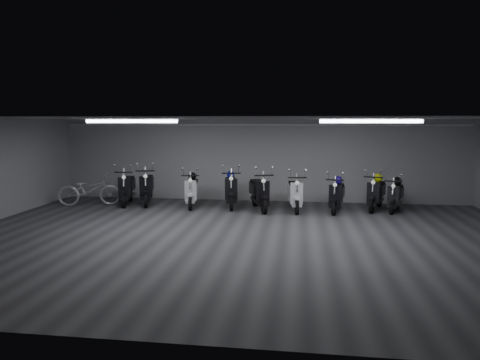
# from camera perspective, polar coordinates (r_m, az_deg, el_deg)

# --- Properties ---
(floor) EXTENTS (14.00, 10.00, 0.01)m
(floor) POSITION_cam_1_polar(r_m,az_deg,el_deg) (10.43, 0.18, -7.62)
(floor) COLOR #38383B
(floor) RESTS_ON ground
(ceiling) EXTENTS (14.00, 10.00, 0.01)m
(ceiling) POSITION_cam_1_polar(r_m,az_deg,el_deg) (10.06, 0.19, 8.01)
(ceiling) COLOR gray
(ceiling) RESTS_ON ground
(back_wall) EXTENTS (14.00, 0.01, 2.80)m
(back_wall) POSITION_cam_1_polar(r_m,az_deg,el_deg) (15.10, 2.63, 2.55)
(back_wall) COLOR #9A9A9C
(back_wall) RESTS_ON ground
(front_wall) EXTENTS (14.00, 0.01, 2.80)m
(front_wall) POSITION_cam_1_polar(r_m,az_deg,el_deg) (5.31, -6.82, -7.06)
(front_wall) COLOR #9A9A9C
(front_wall) RESTS_ON ground
(fluor_strip_left) EXTENTS (2.40, 0.18, 0.08)m
(fluor_strip_left) POSITION_cam_1_polar(r_m,az_deg,el_deg) (11.79, -13.91, 7.42)
(fluor_strip_left) COLOR white
(fluor_strip_left) RESTS_ON ceiling
(fluor_strip_right) EXTENTS (2.40, 0.18, 0.08)m
(fluor_strip_right) POSITION_cam_1_polar(r_m,az_deg,el_deg) (11.11, 16.55, 7.33)
(fluor_strip_right) COLOR white
(fluor_strip_right) RESTS_ON ceiling
(conduit) EXTENTS (13.60, 0.05, 0.05)m
(conduit) POSITION_cam_1_polar(r_m,az_deg,el_deg) (14.95, 2.63, 7.18)
(conduit) COLOR white
(conduit) RESTS_ON back_wall
(scooter_0) EXTENTS (1.04, 2.00, 1.42)m
(scooter_0) POSITION_cam_1_polar(r_m,az_deg,el_deg) (14.94, -14.48, -0.40)
(scooter_0) COLOR black
(scooter_0) RESTS_ON floor
(scooter_1) EXTENTS (1.17, 2.08, 1.47)m
(scooter_1) POSITION_cam_1_polar(r_m,az_deg,el_deg) (14.81, -12.01, -0.30)
(scooter_1) COLOR black
(scooter_1) RESTS_ON floor
(scooter_2) EXTENTS (0.88, 1.88, 1.35)m
(scooter_2) POSITION_cam_1_polar(r_m,az_deg,el_deg) (14.15, -6.27, -0.80)
(scooter_2) COLOR silver
(scooter_2) RESTS_ON floor
(scooter_3) EXTENTS (0.97, 2.02, 1.44)m
(scooter_3) POSITION_cam_1_polar(r_m,az_deg,el_deg) (14.06, -1.21, -0.60)
(scooter_3) COLOR black
(scooter_3) RESTS_ON floor
(scooter_5) EXTENTS (1.20, 2.04, 1.44)m
(scooter_5) POSITION_cam_1_polar(r_m,az_deg,el_deg) (13.54, 2.52, -0.94)
(scooter_5) COLOR black
(scooter_5) RESTS_ON floor
(scooter_6) EXTENTS (0.81, 1.89, 1.37)m
(scooter_6) POSITION_cam_1_polar(r_m,az_deg,el_deg) (13.58, 7.16, -1.12)
(scooter_6) COLOR silver
(scooter_6) RESTS_ON floor
(scooter_7) EXTENTS (0.93, 1.83, 1.30)m
(scooter_7) POSITION_cam_1_polar(r_m,az_deg,el_deg) (13.63, 12.47, -1.35)
(scooter_7) COLOR black
(scooter_7) RESTS_ON floor
(scooter_8) EXTENTS (1.20, 1.93, 1.36)m
(scooter_8) POSITION_cam_1_polar(r_m,az_deg,el_deg) (14.19, 17.28, -1.05)
(scooter_8) COLOR black
(scooter_8) RESTS_ON floor
(scooter_9) EXTENTS (1.10, 1.75, 1.23)m
(scooter_9) POSITION_cam_1_polar(r_m,az_deg,el_deg) (14.16, 19.55, -1.42)
(scooter_9) COLOR black
(scooter_9) RESTS_ON floor
(bicycle) EXTENTS (2.08, 1.22, 1.27)m
(bicycle) POSITION_cam_1_polar(r_m,az_deg,el_deg) (15.13, -18.99, -0.77)
(bicycle) COLOR silver
(bicycle) RESTS_ON floor
(helmet_0) EXTENTS (0.26, 0.26, 0.26)m
(helmet_0) POSITION_cam_1_polar(r_m,az_deg,el_deg) (13.82, 12.63, -0.03)
(helmet_0) COLOR #1E0B7E
(helmet_0) RESTS_ON scooter_7
(helmet_1) EXTENTS (0.26, 0.26, 0.26)m
(helmet_1) POSITION_cam_1_polar(r_m,az_deg,el_deg) (14.36, -6.20, 0.50)
(helmet_1) COLOR black
(helmet_1) RESTS_ON scooter_2
(helmet_2) EXTENTS (0.27, 0.27, 0.27)m
(helmet_2) POSITION_cam_1_polar(r_m,az_deg,el_deg) (14.39, 17.51, 0.27)
(helmet_2) COLOR #D2E50D
(helmet_2) RESTS_ON scooter_8
(helmet_3) EXTENTS (0.28, 0.28, 0.28)m
(helmet_3) POSITION_cam_1_polar(r_m,az_deg,el_deg) (14.35, 19.74, -0.15)
(helmet_3) COLOR black
(helmet_3) RESTS_ON scooter_9
(helmet_4) EXTENTS (0.24, 0.24, 0.24)m
(helmet_4) POSITION_cam_1_polar(r_m,az_deg,el_deg) (14.29, -1.24, 0.72)
(helmet_4) COLOR #0E0F9A
(helmet_4) RESTS_ON scooter_3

